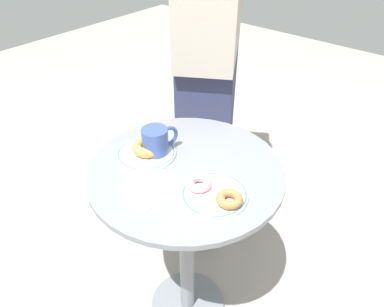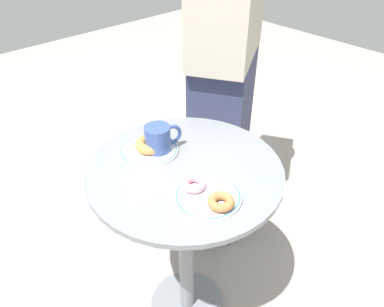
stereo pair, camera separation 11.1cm
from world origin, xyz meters
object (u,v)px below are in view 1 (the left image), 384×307
object	(u,v)px
paper_napkin	(151,188)
plate_right	(215,195)
plate_left	(146,153)
cafe_table	(187,222)
donut_old_fashioned	(147,147)
donut_pink_frosted	(199,183)
donut_cinnamon	(229,199)
coffee_mug	(156,142)
person_figure	(209,74)

from	to	relation	value
paper_napkin	plate_right	bearing A→B (deg)	30.77
plate_left	paper_napkin	size ratio (longest dim) A/B	1.36
cafe_table	plate_right	bearing A→B (deg)	-17.19
plate_left	cafe_table	bearing A→B (deg)	11.34
plate_left	donut_old_fashioned	xyz separation A→B (m)	(0.00, 0.00, 0.02)
plate_right	donut_pink_frosted	bearing A→B (deg)	-172.34
donut_cinnamon	coffee_mug	size ratio (longest dim) A/B	0.60
plate_right	donut_cinnamon	distance (m)	0.05
plate_right	donut_pink_frosted	xyz separation A→B (m)	(-0.05, -0.01, 0.02)
person_figure	plate_left	bearing A→B (deg)	-74.11
donut_old_fashioned	person_figure	world-z (taller)	person_figure
donut_old_fashioned	paper_napkin	xyz separation A→B (m)	(0.13, -0.11, -0.03)
donut_cinnamon	donut_pink_frosted	world-z (taller)	same
cafe_table	plate_left	distance (m)	0.28
donut_old_fashioned	coffee_mug	world-z (taller)	coffee_mug
plate_left	coffee_mug	size ratio (longest dim) A/B	1.53
plate_left	plate_right	bearing A→B (deg)	-3.11
donut_old_fashioned	coffee_mug	distance (m)	0.04
donut_cinnamon	paper_napkin	xyz separation A→B (m)	(-0.21, -0.09, -0.02)
plate_left	donut_pink_frosted	size ratio (longest dim) A/B	2.56
plate_left	coffee_mug	world-z (taller)	coffee_mug
paper_napkin	plate_left	bearing A→B (deg)	140.10
person_figure	donut_old_fashioned	bearing A→B (deg)	-73.80
donut_cinnamon	person_figure	bearing A→B (deg)	132.43
cafe_table	donut_cinnamon	distance (m)	0.33
cafe_table	paper_napkin	distance (m)	0.28
paper_napkin	coffee_mug	distance (m)	0.18
donut_old_fashioned	person_figure	bearing A→B (deg)	106.20
cafe_table	coffee_mug	distance (m)	0.31
donut_pink_frosted	paper_napkin	bearing A→B (deg)	-140.58
plate_right	coffee_mug	bearing A→B (deg)	171.32
donut_pink_frosted	paper_napkin	distance (m)	0.14
plate_right	coffee_mug	size ratio (longest dim) A/B	1.51
plate_left	person_figure	world-z (taller)	person_figure
person_figure	coffee_mug	bearing A→B (deg)	-70.80
donut_old_fashioned	cafe_table	bearing A→B (deg)	9.82
donut_cinnamon	coffee_mug	xyz separation A→B (m)	(-0.31, 0.04, 0.02)
donut_old_fashioned	person_figure	xyz separation A→B (m)	(-0.15, 0.50, 0.04)
donut_old_fashioned	donut_cinnamon	bearing A→B (deg)	-4.06
plate_right	coffee_mug	world-z (taller)	coffee_mug
donut_cinnamon	paper_napkin	world-z (taller)	donut_cinnamon
paper_napkin	donut_cinnamon	bearing A→B (deg)	23.14
paper_napkin	coffee_mug	world-z (taller)	coffee_mug
plate_right	paper_napkin	bearing A→B (deg)	-149.23
person_figure	paper_napkin	bearing A→B (deg)	-66.01
coffee_mug	donut_pink_frosted	bearing A→B (deg)	-12.57
donut_old_fashioned	paper_napkin	distance (m)	0.17
cafe_table	plate_left	xyz separation A→B (m)	(-0.14, -0.03, 0.24)
plate_left	donut_cinnamon	size ratio (longest dim) A/B	2.56
donut_pink_frosted	plate_left	bearing A→B (deg)	174.52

